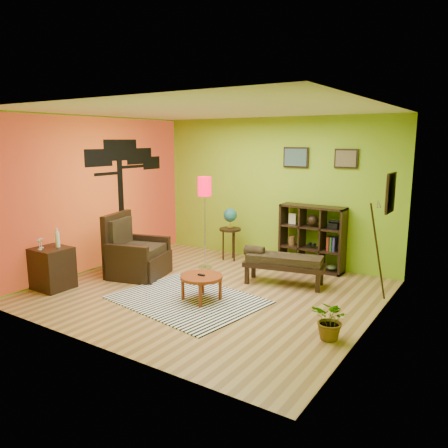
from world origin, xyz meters
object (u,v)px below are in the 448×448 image
Objects in this scene: coffee_table at (201,279)px; cube_shelf at (313,238)px; globe_table at (230,221)px; side_cabinet at (52,268)px; potted_plant at (331,324)px; armchair at (135,257)px; bench at (282,261)px; floor_lamp at (205,195)px.

cube_shelf is (0.78, 2.40, 0.27)m from coffee_table.
globe_table is 1.67m from cube_shelf.
side_cabinet is at bearing -159.47° from coffee_table.
potted_plant is (2.94, -2.36, -0.60)m from globe_table.
armchair is (-1.72, 0.36, 0.00)m from coffee_table.
side_cabinet is (-2.34, -0.88, 0.01)m from coffee_table.
cube_shelf is at bearing 39.23° from armchair.
cube_shelf is (2.50, 2.04, 0.27)m from armchair.
side_cabinet is 4.53m from cube_shelf.
bench is at bearing 63.27° from coffee_table.
floor_lamp is 1.89m from bench.
coffee_table is 1.50m from bench.
floor_lamp reaches higher than armchair.
armchair is 1.12× the size of side_cabinet.
cube_shelf reaches higher than potted_plant.
cube_shelf reaches higher than coffee_table.
floor_lamp reaches higher than cube_shelf.
cube_shelf is at bearing 72.09° from coffee_table.
potted_plant is at bearing -63.46° from cube_shelf.
floor_lamp is at bearing -149.18° from cube_shelf.
coffee_table is at bearing -68.25° from globe_table.
potted_plant is at bearing -27.91° from floor_lamp.
floor_lamp is 1.23× the size of bench.
cube_shelf is 2.39× the size of potted_plant.
cube_shelf reaches higher than side_cabinet.
coffee_table is 2.36m from globe_table.
armchair reaches higher than globe_table.
bench is (-0.10, -1.06, -0.21)m from cube_shelf.
bench is (1.60, -0.05, -1.00)m from floor_lamp.
globe_table is 3.81m from potted_plant.
floor_lamp is at bearing 58.06° from side_cabinet.
potted_plant is (3.01, -1.59, -1.19)m from floor_lamp.
coffee_table is at bearing 20.53° from side_cabinet.
globe_table is (0.86, 1.79, 0.46)m from armchair.
armchair is at bearing 63.57° from side_cabinet.
globe_table is at bearing 141.28° from potted_plant.
floor_lamp is 3.61m from potted_plant.
bench is at bearing -27.79° from globe_table.
side_cabinet is 0.95× the size of globe_table.
cube_shelf is at bearing 116.54° from potted_plant.
armchair is 0.65× the size of floor_lamp.
potted_plant is (3.80, -0.57, -0.14)m from armchair.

